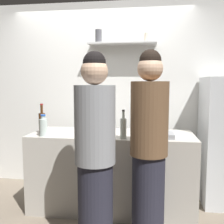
# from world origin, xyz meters

# --- Properties ---
(back_wall_assembly) EXTENTS (4.80, 0.32, 2.60)m
(back_wall_assembly) POSITION_xyz_m (0.00, 1.25, 1.30)
(back_wall_assembly) COLOR white
(back_wall_assembly) RESTS_ON ground
(counter) EXTENTS (1.87, 0.69, 0.90)m
(counter) POSITION_xyz_m (0.24, 0.50, 0.45)
(counter) COLOR #B7B2A8
(counter) RESTS_ON ground
(baking_pan) EXTENTS (0.34, 0.24, 0.05)m
(baking_pan) POSITION_xyz_m (0.76, 0.36, 0.93)
(baking_pan) COLOR gray
(baking_pan) RESTS_ON counter
(utensil_holder) EXTENTS (0.11, 0.11, 0.21)m
(utensil_holder) POSITION_xyz_m (0.04, 0.24, 0.95)
(utensil_holder) COLOR #B2B2B7
(utensil_holder) RESTS_ON counter
(wine_bottle_pale_glass) EXTENTS (0.07, 0.07, 0.31)m
(wine_bottle_pale_glass) POSITION_xyz_m (0.40, 0.24, 1.02)
(wine_bottle_pale_glass) COLOR #B2BFB2
(wine_bottle_pale_glass) RESTS_ON counter
(wine_bottle_amber_glass) EXTENTS (0.07, 0.07, 0.35)m
(wine_bottle_amber_glass) POSITION_xyz_m (-0.56, 0.40, 1.03)
(wine_bottle_amber_glass) COLOR #472814
(wine_bottle_amber_glass) RESTS_ON counter
(water_bottle_plastic) EXTENTS (0.08, 0.08, 0.24)m
(water_bottle_plastic) POSITION_xyz_m (-0.48, 0.24, 1.01)
(water_bottle_plastic) COLOR silver
(water_bottle_plastic) RESTS_ON counter
(person_brown_jacket) EXTENTS (0.34, 0.34, 1.77)m
(person_brown_jacket) POSITION_xyz_m (0.67, -0.11, 0.89)
(person_brown_jacket) COLOR #262633
(person_brown_jacket) RESTS_ON ground
(person_grey_hoodie) EXTENTS (0.34, 0.34, 1.74)m
(person_grey_hoodie) POSITION_xyz_m (0.22, -0.36, 0.87)
(person_grey_hoodie) COLOR #262633
(person_grey_hoodie) RESTS_ON ground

